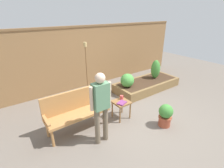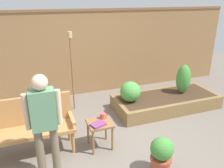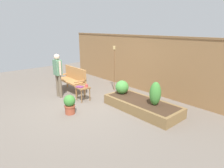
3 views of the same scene
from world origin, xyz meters
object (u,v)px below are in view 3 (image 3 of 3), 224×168
(book_on_table, at_px, (80,87))
(shrub_far_corner, at_px, (155,94))
(potted_boxwood, at_px, (70,104))
(cup_on_table, at_px, (87,86))
(tiki_torch, at_px, (114,61))
(person_by_bench, at_px, (58,72))
(side_table, at_px, (83,89))
(garden_bench, at_px, (73,78))
(shrub_near_bench, at_px, (122,87))

(book_on_table, height_order, shrub_far_corner, shrub_far_corner)
(potted_boxwood, bearing_deg, cup_on_table, 119.99)
(tiki_torch, bearing_deg, shrub_far_corner, -14.70)
(shrub_far_corner, bearing_deg, person_by_bench, -156.94)
(shrub_far_corner, relative_size, person_by_bench, 0.44)
(cup_on_table, bearing_deg, side_table, -131.28)
(garden_bench, distance_m, shrub_far_corner, 3.50)
(potted_boxwood, relative_size, person_by_bench, 0.37)
(cup_on_table, relative_size, book_on_table, 0.56)
(tiki_torch, bearing_deg, side_table, -85.04)
(garden_bench, distance_m, tiki_torch, 1.74)
(cup_on_table, height_order, shrub_far_corner, shrub_far_corner)
(side_table, height_order, cup_on_table, cup_on_table)
(potted_boxwood, relative_size, tiki_torch, 0.33)
(shrub_far_corner, bearing_deg, cup_on_table, -159.87)
(potted_boxwood, bearing_deg, book_on_table, 131.51)
(book_on_table, xyz_separation_m, shrub_near_bench, (1.03, 1.00, 0.03))
(cup_on_table, relative_size, potted_boxwood, 0.22)
(garden_bench, height_order, tiki_torch, tiki_torch)
(side_table, relative_size, shrub_far_corner, 0.70)
(person_by_bench, bearing_deg, garden_bench, 108.50)
(shrub_near_bench, distance_m, shrub_far_corner, 1.35)
(garden_bench, distance_m, cup_on_table, 1.22)
(potted_boxwood, bearing_deg, shrub_near_bench, 79.89)
(book_on_table, bearing_deg, shrub_near_bench, 23.12)
(side_table, relative_size, potted_boxwood, 0.84)
(potted_boxwood, xyz_separation_m, shrub_near_bench, (0.32, 1.80, 0.21))
(cup_on_table, bearing_deg, tiki_torch, 98.72)
(garden_bench, xyz_separation_m, person_by_bench, (0.24, -0.72, 0.39))
(side_table, bearing_deg, shrub_far_corner, 21.61)
(side_table, bearing_deg, garden_bench, 165.86)
(potted_boxwood, bearing_deg, garden_bench, 146.78)
(book_on_table, height_order, tiki_torch, tiki_torch)
(side_table, relative_size, person_by_bench, 0.31)
(tiki_torch, bearing_deg, cup_on_table, -81.28)
(tiki_torch, bearing_deg, person_by_bench, -110.32)
(shrub_near_bench, relative_size, person_by_bench, 0.28)
(cup_on_table, distance_m, tiki_torch, 1.62)
(shrub_near_bench, bearing_deg, cup_on_table, -137.33)
(side_table, height_order, shrub_far_corner, shrub_far_corner)
(cup_on_table, xyz_separation_m, shrub_near_bench, (0.89, 0.82, -0.01))
(book_on_table, bearing_deg, potted_boxwood, -69.61)
(shrub_near_bench, xyz_separation_m, shrub_far_corner, (1.34, 0.00, 0.12))
(garden_bench, xyz_separation_m, cup_on_table, (1.21, -0.18, -0.01))
(person_by_bench, bearing_deg, book_on_table, 23.58)
(person_by_bench, bearing_deg, cup_on_table, 29.35)
(cup_on_table, relative_size, shrub_near_bench, 0.29)
(book_on_table, relative_size, person_by_bench, 0.15)
(garden_bench, bearing_deg, book_on_table, -18.83)
(garden_bench, distance_m, person_by_bench, 0.86)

